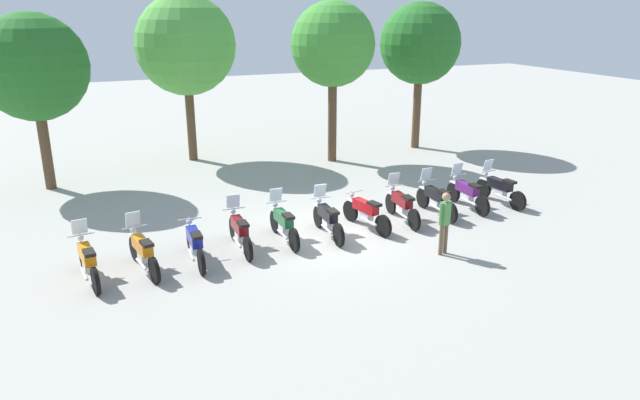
% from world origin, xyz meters
% --- Properties ---
extents(ground_plane, '(80.00, 80.00, 0.00)m').
position_xyz_m(ground_plane, '(0.00, 0.00, 0.00)').
color(ground_plane, '#9E9B93').
extents(motorcycle_0, '(0.62, 2.18, 1.37)m').
position_xyz_m(motorcycle_0, '(-6.37, -0.47, 0.52)').
color(motorcycle_0, black).
rests_on(motorcycle_0, ground_plane).
extents(motorcycle_1, '(0.66, 2.17, 1.37)m').
position_xyz_m(motorcycle_1, '(-5.10, -0.41, 0.52)').
color(motorcycle_1, black).
rests_on(motorcycle_1, ground_plane).
extents(motorcycle_2, '(0.62, 2.19, 0.99)m').
position_xyz_m(motorcycle_2, '(-3.82, -0.38, 0.50)').
color(motorcycle_2, black).
rests_on(motorcycle_2, ground_plane).
extents(motorcycle_3, '(0.62, 2.19, 1.37)m').
position_xyz_m(motorcycle_3, '(-2.55, -0.02, 0.52)').
color(motorcycle_3, black).
rests_on(motorcycle_3, ground_plane).
extents(motorcycle_4, '(0.62, 2.19, 1.37)m').
position_xyz_m(motorcycle_4, '(-1.28, 0.07, 0.52)').
color(motorcycle_4, black).
rests_on(motorcycle_4, ground_plane).
extents(motorcycle_5, '(0.62, 2.19, 1.37)m').
position_xyz_m(motorcycle_5, '(-0.00, -0.05, 0.52)').
color(motorcycle_5, black).
rests_on(motorcycle_5, ground_plane).
extents(motorcycle_6, '(0.68, 2.17, 0.99)m').
position_xyz_m(motorcycle_6, '(1.26, 0.06, 0.50)').
color(motorcycle_6, black).
rests_on(motorcycle_6, ground_plane).
extents(motorcycle_7, '(0.62, 2.19, 1.37)m').
position_xyz_m(motorcycle_7, '(2.55, 0.18, 0.52)').
color(motorcycle_7, black).
rests_on(motorcycle_7, ground_plane).
extents(motorcycle_8, '(0.62, 2.19, 1.37)m').
position_xyz_m(motorcycle_8, '(3.82, 0.27, 0.52)').
color(motorcycle_8, black).
rests_on(motorcycle_8, ground_plane).
extents(motorcycle_9, '(0.62, 2.19, 1.37)m').
position_xyz_m(motorcycle_9, '(5.09, 0.41, 0.52)').
color(motorcycle_9, black).
rests_on(motorcycle_9, ground_plane).
extents(motorcycle_10, '(0.62, 2.19, 1.37)m').
position_xyz_m(motorcycle_10, '(6.36, 0.37, 0.52)').
color(motorcycle_10, black).
rests_on(motorcycle_10, ground_plane).
extents(person_0, '(0.41, 0.27, 1.70)m').
position_xyz_m(person_0, '(2.28, -2.42, 0.99)').
color(person_0, brown).
rests_on(person_0, ground_plane).
extents(tree_0, '(3.63, 3.63, 6.09)m').
position_xyz_m(tree_0, '(-7.33, 7.98, 4.25)').
color(tree_0, brown).
rests_on(tree_0, ground_plane).
extents(tree_1, '(4.01, 4.01, 6.74)m').
position_xyz_m(tree_1, '(-1.80, 10.13, 4.71)').
color(tree_1, brown).
rests_on(tree_1, ground_plane).
extents(tree_2, '(3.38, 3.38, 6.47)m').
position_xyz_m(tree_2, '(3.58, 7.70, 4.74)').
color(tree_2, brown).
rests_on(tree_2, ground_plane).
extents(tree_3, '(3.54, 3.54, 6.43)m').
position_xyz_m(tree_3, '(8.11, 8.44, 4.63)').
color(tree_3, brown).
rests_on(tree_3, ground_plane).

